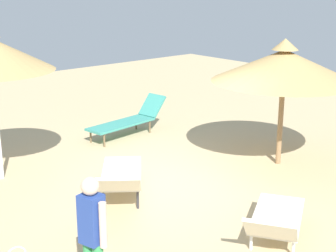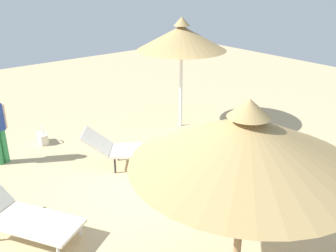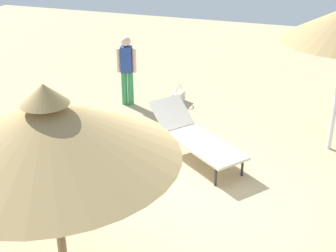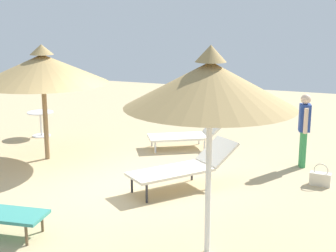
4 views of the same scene
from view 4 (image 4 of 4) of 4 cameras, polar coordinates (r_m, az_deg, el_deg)
ground at (r=9.98m, az=-4.56°, el=-6.57°), size 24.00×24.00×0.10m
parasol_umbrella_front at (r=11.29m, az=-13.98°, el=6.30°), size 2.84×2.84×2.55m
parasol_umbrella_far_left at (r=6.57m, az=4.78°, el=4.67°), size 2.27×2.27×2.87m
lounge_chair_near_left at (r=9.49m, az=1.88°, el=-4.54°), size 2.09×1.85×0.82m
lounge_chair_center at (r=12.15m, az=2.33°, el=-0.89°), size 1.53×1.94×0.73m
person_standing_edge at (r=10.99m, az=15.11°, el=-0.07°), size 0.42×0.27×1.57m
handbag at (r=10.13m, az=16.81°, el=-5.66°), size 0.21×0.41×0.44m
side_table_round at (r=13.65m, az=-14.17°, el=0.73°), size 0.68×0.68×0.65m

